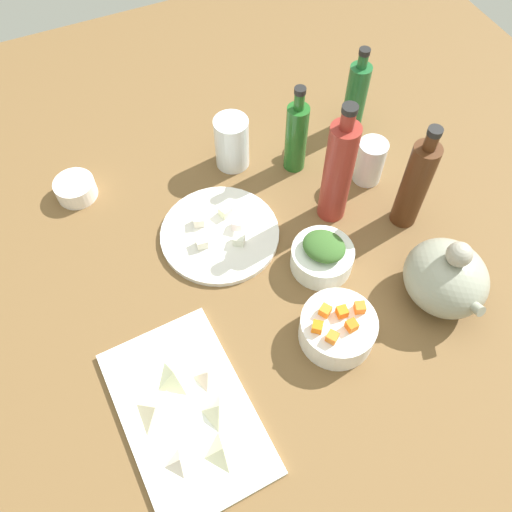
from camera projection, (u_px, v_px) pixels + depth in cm
name	position (u px, v px, depth cm)	size (l,w,h in cm)	color
tabletop	(256.00, 274.00, 106.88)	(190.00, 190.00, 3.00)	brown
cutting_board	(186.00, 412.00, 89.76)	(32.98, 20.65, 1.00)	white
plate_tofu	(220.00, 234.00, 109.62)	(24.42, 24.42, 1.20)	white
bowl_greens	(322.00, 258.00, 104.13)	(12.19, 12.19, 5.08)	white
bowl_carrots	(337.00, 329.00, 95.35)	(13.66, 13.66, 5.96)	white
bowl_small_side	(76.00, 189.00, 114.39)	(8.66, 8.66, 4.02)	white
teapot	(446.00, 277.00, 97.37)	(17.56, 14.90, 16.12)	gray
bottle_0	(296.00, 136.00, 113.32)	(4.76, 4.76, 21.55)	#215F22
bottle_1	(356.00, 96.00, 120.32)	(4.89, 4.89, 21.00)	#205E2E
bottle_2	(338.00, 172.00, 103.00)	(5.79, 5.79, 28.79)	maroon
bottle_3	(415.00, 184.00, 103.46)	(5.38, 5.38, 25.31)	#482612
drinking_glass_0	(232.00, 143.00, 116.12)	(7.54, 7.54, 12.29)	white
drinking_glass_1	(370.00, 161.00, 114.45)	(6.22, 6.22, 10.30)	white
carrot_cube_0	(360.00, 308.00, 93.34)	(1.80, 1.80, 1.80)	orange
carrot_cube_1	(325.00, 311.00, 93.01)	(1.80, 1.80, 1.80)	orange
carrot_cube_2	(342.00, 312.00, 92.90)	(1.80, 1.80, 1.80)	orange
carrot_cube_3	(352.00, 325.00, 91.47)	(1.80, 1.80, 1.80)	orange
carrot_cube_4	(332.00, 337.00, 90.28)	(1.80, 1.80, 1.80)	orange
carrot_cube_5	(317.00, 327.00, 91.32)	(1.80, 1.80, 1.80)	orange
chopped_greens_mound	(324.00, 246.00, 100.74)	(8.34, 7.30, 3.01)	#355F27
tofu_cube_0	(202.00, 242.00, 106.44)	(2.20, 2.20, 2.20)	silver
tofu_cube_1	(225.00, 211.00, 110.69)	(2.20, 2.20, 2.20)	#F1F6CB
tofu_cube_2	(238.00, 224.00, 108.88)	(2.20, 2.20, 2.20)	white
tofu_cube_3	(239.00, 239.00, 106.81)	(2.20, 2.20, 2.20)	white
tofu_cube_4	(199.00, 220.00, 109.40)	(2.20, 2.20, 2.20)	white
dumpling_0	(220.00, 409.00, 87.93)	(5.01, 4.57, 3.18)	beige
dumpling_1	(175.00, 375.00, 91.08)	(5.27, 5.06, 3.10)	beige
dumpling_2	(181.00, 461.00, 83.92)	(4.05, 3.54, 2.11)	beige
dumpling_3	(156.00, 410.00, 88.19)	(5.87, 5.54, 2.47)	beige
dumpling_4	(223.00, 450.00, 84.64)	(4.90, 4.71, 2.52)	beige
dumpling_5	(208.00, 375.00, 91.47)	(4.02, 3.88, 2.45)	beige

